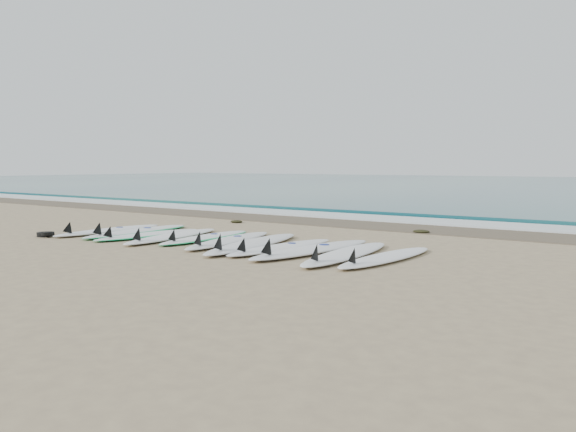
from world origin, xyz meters
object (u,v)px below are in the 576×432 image
Objects in this scene: surfboard_0 at (107,230)px; leash_coil at (46,234)px; surfboard_10 at (384,257)px; surfboard_5 at (228,240)px.

surfboard_0 is 1.14m from leash_coil.
surfboard_10 is 6.58m from leash_coil.
surfboard_10 is at bearing -10.50° from surfboard_5.
surfboard_0 is 5.46× the size of leash_coil.
surfboard_10 is at bearing 2.87° from surfboard_0.
leash_coil is (-3.44, -1.32, -0.01)m from surfboard_5.
surfboard_0 is 3.02m from surfboard_5.
surfboard_5 is at bearing 5.92° from surfboard_0.
surfboard_0 is at bearing 175.61° from surfboard_5.
leash_coil is at bearing -111.08° from surfboard_0.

